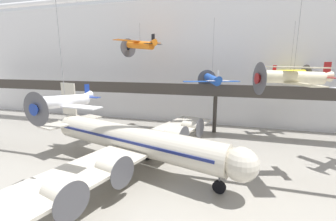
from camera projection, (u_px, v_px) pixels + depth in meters
hangar_back_wall at (219, 63)px, 45.37m from camera, size 140.00×3.00×25.13m
mezzanine_walkway at (215, 93)px, 39.05m from camera, size 110.00×3.20×9.00m
airliner_silver_main at (131, 140)px, 26.91m from camera, size 28.92×33.55×9.72m
suspended_plane_orange_highwing at (140, 45)px, 40.07m from camera, size 8.28×9.29×5.82m
suspended_plane_cream_biplane at (293, 77)px, 23.38m from camera, size 8.11×9.61×10.12m
suspended_plane_yellow_lowwing at (290, 73)px, 38.65m from camera, size 6.83×7.88×9.90m
suspended_plane_white_twin at (65, 101)px, 20.65m from camera, size 8.10×6.62×11.83m
suspended_plane_blue_trainer at (212, 79)px, 36.00m from camera, size 9.08×7.78×11.14m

